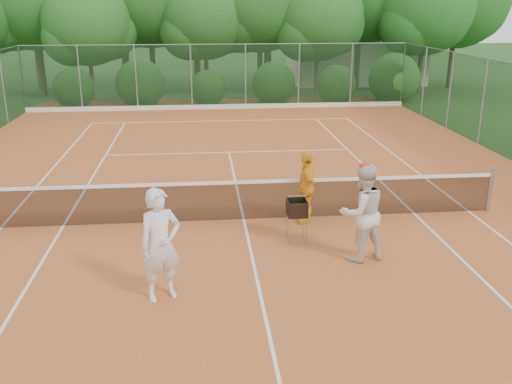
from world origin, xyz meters
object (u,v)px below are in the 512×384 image
(player_white, at_px, (161,245))
(player_yellow, at_px, (306,187))
(ball_hopper, at_px, (297,209))
(player_center_grp, at_px, (362,212))

(player_white, relative_size, player_yellow, 1.17)
(player_white, xyz_separation_m, ball_hopper, (2.68, 2.19, -0.25))
(player_center_grp, bearing_deg, player_yellow, 107.96)
(player_yellow, bearing_deg, player_center_grp, 19.05)
(player_center_grp, distance_m, player_yellow, 2.24)
(player_center_grp, relative_size, player_yellow, 1.18)
(player_white, relative_size, player_center_grp, 0.99)
(ball_hopper, bearing_deg, player_center_grp, -51.87)
(player_center_grp, xyz_separation_m, player_yellow, (-0.69, 2.12, -0.14))
(player_white, relative_size, ball_hopper, 2.14)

